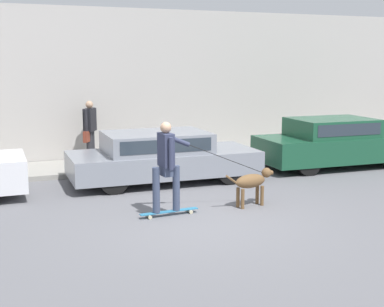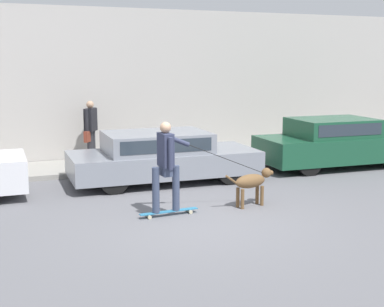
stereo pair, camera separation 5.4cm
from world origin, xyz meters
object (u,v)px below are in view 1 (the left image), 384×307
at_px(pedestrian_with_bag, 90,129).
at_px(parked_car_2, 335,143).
at_px(dog, 252,182).
at_px(skateboarder, 167,163).
at_px(parked_car_1, 162,157).

bearing_deg(pedestrian_with_bag, parked_car_2, -170.09).
bearing_deg(dog, skateboarder, 170.22).
bearing_deg(pedestrian_with_bag, dog, 144.61).
xyz_separation_m(parked_car_1, dog, (0.96, -2.69, -0.10)).
distance_m(parked_car_2, skateboarder, 6.34).
xyz_separation_m(dog, pedestrian_with_bag, (-2.15, 5.18, 0.54)).
bearing_deg(pedestrian_with_bag, parked_car_1, 147.58).
distance_m(dog, skateboarder, 1.84).
relative_size(skateboarder, pedestrian_with_bag, 1.61).
relative_size(dog, pedestrian_with_bag, 0.69).
height_order(parked_car_1, dog, parked_car_1).
distance_m(dog, pedestrian_with_bag, 5.63).
relative_size(parked_car_2, skateboarder, 1.63).
height_order(skateboarder, pedestrian_with_bag, pedestrian_with_bag).
xyz_separation_m(skateboarder, pedestrian_with_bag, (-0.37, 5.21, 0.03)).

